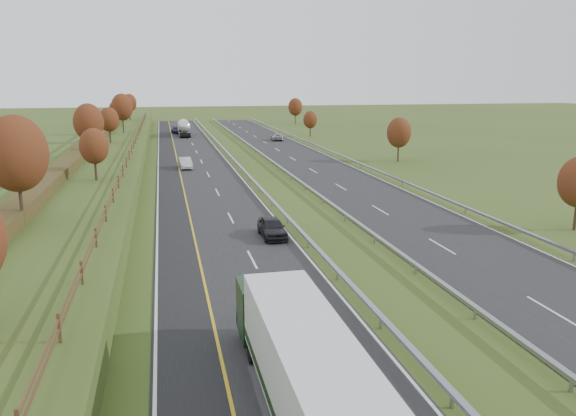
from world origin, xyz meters
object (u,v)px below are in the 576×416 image
at_px(box_lorry, 306,376).
at_px(car_oncoming, 277,137).
at_px(car_dark_near, 272,227).
at_px(car_small_far, 176,130).
at_px(road_tanker, 184,127).
at_px(car_silver_mid, 185,163).

xyz_separation_m(box_lorry, car_oncoming, (18.35, 94.98, -1.62)).
bearing_deg(car_dark_near, car_small_far, 92.37).
bearing_deg(car_oncoming, car_dark_near, 84.63).
distance_m(box_lorry, road_tanker, 108.59).
distance_m(car_dark_near, car_small_far, 90.17).
height_order(box_lorry, car_oncoming, box_lorry).
distance_m(box_lorry, car_silver_mid, 61.44).
xyz_separation_m(box_lorry, car_dark_near, (3.67, 24.77, -1.52)).
bearing_deg(car_silver_mid, box_lorry, -93.39).
bearing_deg(car_oncoming, car_silver_mid, 66.00).
bearing_deg(car_small_far, car_oncoming, -52.43).
height_order(car_dark_near, car_oncoming, car_dark_near).
xyz_separation_m(car_small_far, car_oncoming, (19.40, -19.83, -0.06)).
xyz_separation_m(road_tanker, car_oncoming, (17.89, -13.61, -1.15)).
xyz_separation_m(box_lorry, road_tanker, (0.46, 108.59, -0.47)).
xyz_separation_m(car_dark_near, car_small_far, (-4.72, 90.04, -0.03)).
height_order(car_dark_near, car_silver_mid, car_dark_near).
relative_size(car_silver_mid, car_small_far, 0.90).
distance_m(car_dark_near, car_oncoming, 71.73).
bearing_deg(box_lorry, car_dark_near, 81.57).
relative_size(car_dark_near, car_small_far, 0.89).
height_order(road_tanker, car_dark_near, road_tanker).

